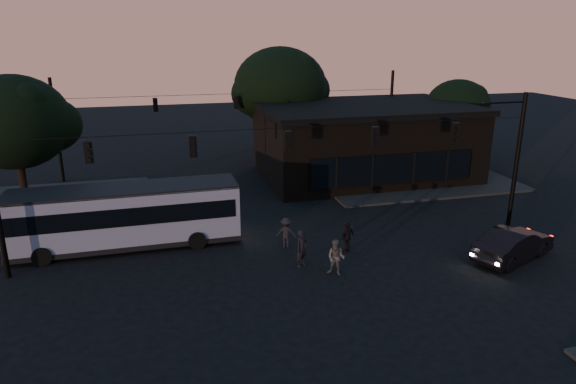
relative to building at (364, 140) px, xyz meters
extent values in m
plane|color=black|center=(-9.00, -15.97, -2.71)|extent=(120.00, 120.00, 0.00)
cube|color=black|center=(3.00, -1.97, -2.63)|extent=(14.00, 10.00, 0.15)
cube|color=black|center=(-23.00, -1.97, -2.63)|extent=(14.00, 10.00, 0.15)
cube|color=black|center=(0.00, 0.03, -0.21)|extent=(15.00, 10.00, 5.00)
cube|color=black|center=(0.00, 0.03, 2.49)|extent=(15.40, 10.40, 0.40)
cube|color=black|center=(0.00, -5.09, -0.91)|extent=(11.50, 0.18, 2.00)
cylinder|color=black|center=(-5.00, 6.03, -0.71)|extent=(0.44, 0.44, 4.00)
ellipsoid|color=black|center=(-5.00, 6.03, 3.49)|extent=(7.60, 7.60, 6.46)
cylinder|color=black|center=(9.00, 2.03, -1.21)|extent=(0.44, 0.44, 3.00)
ellipsoid|color=black|center=(9.00, 2.03, 1.94)|extent=(5.20, 5.20, 4.42)
cylinder|color=black|center=(-23.00, -2.97, -0.91)|extent=(0.44, 0.44, 3.60)
ellipsoid|color=black|center=(-23.00, -2.97, 2.87)|extent=(6.40, 6.40, 5.44)
cylinder|color=black|center=(4.00, -11.97, 1.04)|extent=(0.24, 0.24, 7.50)
cylinder|color=black|center=(-9.00, -11.97, 3.49)|extent=(26.00, 0.03, 0.03)
cube|color=black|center=(-18.00, -11.97, 2.84)|extent=(0.34, 0.30, 1.00)
cube|color=black|center=(-13.50, -11.97, 2.84)|extent=(0.34, 0.30, 1.00)
cube|color=black|center=(-9.00, -11.97, 2.84)|extent=(0.34, 0.30, 1.00)
cube|color=black|center=(-4.50, -11.97, 2.84)|extent=(0.34, 0.30, 1.00)
cube|color=black|center=(0.00, -11.97, 2.84)|extent=(0.34, 0.30, 1.00)
cylinder|color=black|center=(-22.00, 4.03, 1.04)|extent=(0.24, 0.24, 7.50)
cylinder|color=black|center=(4.00, 4.03, 1.04)|extent=(0.24, 0.24, 7.50)
cylinder|color=black|center=(-9.00, 4.03, 3.29)|extent=(26.00, 0.03, 0.03)
cube|color=black|center=(-15.00, 4.03, 2.64)|extent=(0.34, 0.30, 1.00)
cube|color=black|center=(-9.00, 4.03, 2.64)|extent=(0.34, 0.30, 1.00)
cube|color=black|center=(-3.00, 4.03, 2.64)|extent=(0.34, 0.30, 1.00)
cube|color=gray|center=(-16.84, -9.73, -0.93)|extent=(11.20, 2.72, 2.64)
cube|color=black|center=(-16.84, -9.73, -0.68)|extent=(10.75, 2.76, 0.91)
cube|color=black|center=(-16.84, -9.73, 0.39)|extent=(11.20, 2.72, 0.15)
cube|color=black|center=(-16.84, -9.73, -2.35)|extent=(11.30, 2.79, 0.25)
cylinder|color=black|center=(-20.73, -11.06, -2.25)|extent=(0.92, 0.27, 0.91)
cylinder|color=black|center=(-20.77, -8.52, -2.25)|extent=(0.92, 0.27, 0.91)
cylinder|color=black|center=(-13.48, -10.94, -2.25)|extent=(0.92, 0.27, 0.91)
cylinder|color=black|center=(-13.52, -8.40, -2.25)|extent=(0.92, 0.27, 0.91)
imported|color=black|center=(1.21, -15.97, -1.93)|extent=(5.00, 3.32, 1.56)
imported|color=black|center=(-8.90, -14.16, -1.82)|extent=(0.78, 0.70, 1.78)
imported|color=#4D4746|center=(-7.65, -15.41, -1.87)|extent=(1.04, 1.00, 1.68)
imported|color=black|center=(-6.27, -13.17, -1.90)|extent=(1.02, 0.81, 1.62)
imported|color=black|center=(-9.07, -11.85, -1.91)|extent=(1.17, 0.90, 1.59)
camera|label=1|loc=(-15.04, -35.32, 7.90)|focal=32.00mm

